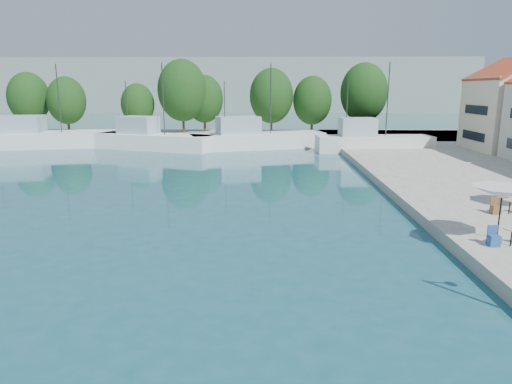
{
  "coord_description": "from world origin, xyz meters",
  "views": [
    {
      "loc": [
        -1.91,
        2.14,
        6.94
      ],
      "look_at": [
        -2.59,
        26.0,
        1.52
      ],
      "focal_mm": 32.0,
      "sensor_mm": 36.0,
      "label": 1
    }
  ],
  "objects_px": {
    "trawler_01": "(39,138)",
    "trawler_02": "(152,140)",
    "trawler_04": "(371,142)",
    "umbrella_white": "(502,193)",
    "trawler_03": "(254,139)"
  },
  "relations": [
    {
      "from": "trawler_01",
      "to": "trawler_03",
      "type": "relative_size",
      "value": 1.34
    },
    {
      "from": "trawler_01",
      "to": "umbrella_white",
      "type": "height_order",
      "value": "trawler_01"
    },
    {
      "from": "trawler_02",
      "to": "trawler_03",
      "type": "bearing_deg",
      "value": 24.02
    },
    {
      "from": "trawler_03",
      "to": "trawler_02",
      "type": "bearing_deg",
      "value": 167.25
    },
    {
      "from": "trawler_04",
      "to": "umbrella_white",
      "type": "xyz_separation_m",
      "value": [
        -1.58,
        -32.47,
        1.58
      ]
    },
    {
      "from": "trawler_01",
      "to": "trawler_02",
      "type": "distance_m",
      "value": 14.29
    },
    {
      "from": "trawler_03",
      "to": "trawler_04",
      "type": "bearing_deg",
      "value": -29.13
    },
    {
      "from": "trawler_02",
      "to": "trawler_04",
      "type": "relative_size",
      "value": 1.12
    },
    {
      "from": "trawler_03",
      "to": "umbrella_white",
      "type": "xyz_separation_m",
      "value": [
        11.62,
        -35.0,
        1.59
      ]
    },
    {
      "from": "trawler_04",
      "to": "umbrella_white",
      "type": "bearing_deg",
      "value": -96.75
    },
    {
      "from": "trawler_02",
      "to": "trawler_03",
      "type": "relative_size",
      "value": 0.89
    },
    {
      "from": "trawler_04",
      "to": "umbrella_white",
      "type": "distance_m",
      "value": 32.55
    },
    {
      "from": "trawler_04",
      "to": "umbrella_white",
      "type": "relative_size",
      "value": 5.12
    },
    {
      "from": "trawler_03",
      "to": "trawler_04",
      "type": "height_order",
      "value": "same"
    },
    {
      "from": "trawler_04",
      "to": "trawler_02",
      "type": "bearing_deg",
      "value": 172.9
    }
  ]
}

